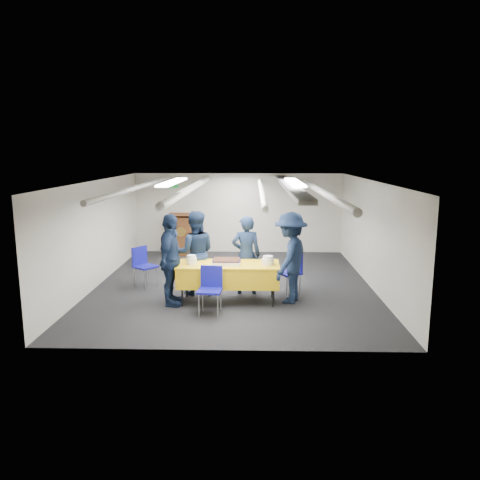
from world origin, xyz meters
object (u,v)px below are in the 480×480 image
Objects in this scene: sailor_a at (246,255)px; sailor_b at (195,253)px; chair_left at (143,262)px; chair_near at (211,285)px; podium at (182,234)px; chair_right at (292,269)px; sheet_cake at (227,261)px; sailor_d at (290,258)px; sailor_c at (170,260)px; serving_table at (228,274)px.

sailor_b is at bearing -0.99° from sailor_a.
chair_near is at bearing -46.22° from chair_left.
chair_right is at bearing -52.25° from podium.
sailor_b is (0.83, -3.71, 0.25)m from podium.
sailor_a reaches higher than sheet_cake.
sheet_cake is 0.63× the size of chair_right.
podium is 0.71× the size of sailor_d.
sailor_b is at bearing -178.41° from chair_right.
chair_near is 0.49× the size of sailor_c.
sailor_c reaches higher than sailor_a.
sailor_d is (0.86, -0.54, 0.07)m from sailor_a.
sheet_cake reaches higher than serving_table.
chair_left is at bearing -84.30° from sailor_d.
sailor_d reaches higher than chair_near.
sailor_a reaches higher than podium.
chair_left is 0.49× the size of sailor_d.
chair_right is at bearing 24.63° from sheet_cake.
chair_right is 1.00× the size of chair_left.
sheet_cake is 2.18m from chair_left.
chair_near is 0.50× the size of sailor_b.
chair_right is 0.66m from sailor_d.
serving_table is at bearing 66.63° from chair_near.
sailor_a is 0.92× the size of sailor_d.
sailor_b is at bearing -81.01° from sailor_d.
podium is 5.08m from chair_near.
sheet_cake is at bearing -70.44° from podium.
chair_near is 2.01m from chair_right.
serving_table is 1.25m from sailor_d.
sailor_b is (-1.05, -0.05, 0.05)m from sailor_a.
chair_left is at bearing 37.93° from sailor_c.
sailor_c reaches higher than podium.
sheet_cake is 4.53m from podium.
chair_left is (-1.89, 1.05, -0.29)m from sheet_cake.
sheet_cake is 0.31× the size of sailor_d.
sailor_c is 1.00× the size of sailor_d.
sailor_a is 1.64m from sailor_c.
sailor_d is (2.75, -4.20, 0.27)m from podium.
sailor_d is at bearing -56.80° from podium.
chair_near reaches higher than serving_table.
chair_right is 0.49× the size of sailor_c.
serving_table is at bearing -64.44° from sailor_d.
sailor_d reaches higher than serving_table.
sailor_d reaches higher than sailor_b.
sailor_d reaches higher than sailor_a.
sheet_cake is 0.88m from sailor_b.
chair_right is 3.24m from chair_left.
sailor_d is (2.29, 0.27, 0.00)m from sailor_c.
sailor_a is 1.02m from sailor_d.
chair_left is at bearing 133.78° from chair_near.
sailor_c is (0.84, -1.26, 0.35)m from chair_left.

